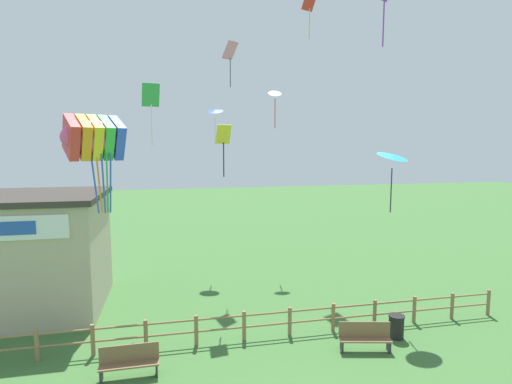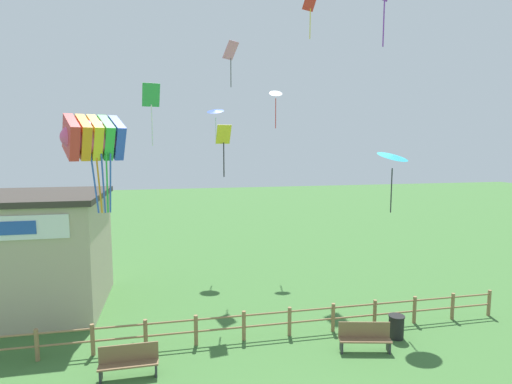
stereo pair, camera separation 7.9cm
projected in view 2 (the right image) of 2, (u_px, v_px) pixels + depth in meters
The scene contains 12 objects.
wooden_fence at pixel (267, 322), 14.76m from camera, with size 19.28×0.14×1.10m.
park_bench_near_fence at pixel (365, 336), 13.84m from camera, with size 1.83×0.78×1.00m.
park_bench_by_building at pixel (129, 361), 12.29m from camera, with size 1.79×0.42×1.00m.
trash_bin at pixel (396, 327), 14.77m from camera, with size 0.59×0.59×0.86m.
kite_rainbow_parafoil at pixel (94, 138), 13.12m from camera, with size 2.50×2.22×3.28m.
kite_pink_diamond at pixel (231, 55), 21.52m from camera, with size 0.94×0.90×2.39m.
kite_cyan_delta at pixel (393, 157), 16.13m from camera, with size 1.67×1.66×2.56m.
kite_green_diamond at pixel (151, 102), 17.27m from camera, with size 0.81×0.54×2.67m.
kite_red_diamond at pixel (310, 5), 22.97m from camera, with size 0.97×0.82×2.67m.
kite_white_delta at pixel (276, 95), 23.63m from camera, with size 0.86×0.79×2.30m.
kite_blue_delta at pixel (216, 112), 23.15m from camera, with size 1.30×1.28×2.16m.
kite_yellow_diamond at pixel (224, 141), 17.14m from camera, with size 0.67×0.46×2.23m.
Camera 2 is at (-3.27, -6.92, 7.11)m, focal length 28.00 mm.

